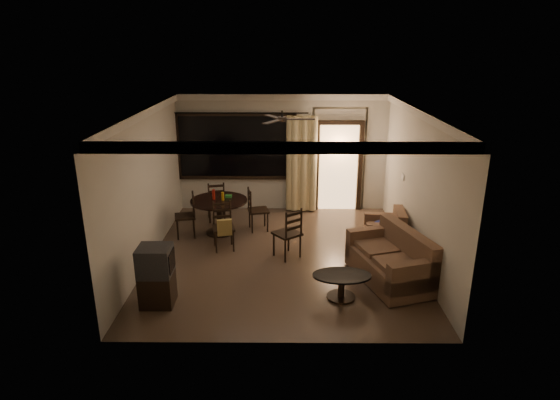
{
  "coord_description": "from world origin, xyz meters",
  "views": [
    {
      "loc": [
        0.02,
        -8.22,
        3.94
      ],
      "look_at": [
        -0.04,
        0.2,
        1.08
      ],
      "focal_mm": 30.0,
      "sensor_mm": 36.0,
      "label": 1
    }
  ],
  "objects_px": {
    "dining_table": "(219,207)",
    "dining_chair_north": "(217,209)",
    "side_chair": "(287,242)",
    "coffee_table": "(342,282)",
    "armchair": "(386,232)",
    "dining_chair_west": "(186,224)",
    "dining_chair_south": "(224,235)",
    "dining_chair_east": "(258,218)",
    "sofa": "(393,261)",
    "tv_cabinet": "(157,276)"
  },
  "relations": [
    {
      "from": "tv_cabinet",
      "to": "dining_chair_west",
      "type": "bearing_deg",
      "value": 91.42
    },
    {
      "from": "dining_chair_west",
      "to": "side_chair",
      "type": "bearing_deg",
      "value": 52.16
    },
    {
      "from": "dining_chair_west",
      "to": "dining_chair_east",
      "type": "xyz_separation_m",
      "value": [
        1.51,
        0.37,
        0.0
      ]
    },
    {
      "from": "dining_chair_north",
      "to": "side_chair",
      "type": "bearing_deg",
      "value": 116.98
    },
    {
      "from": "dining_chair_west",
      "to": "sofa",
      "type": "xyz_separation_m",
      "value": [
        3.94,
        -1.92,
        0.07
      ]
    },
    {
      "from": "coffee_table",
      "to": "side_chair",
      "type": "relative_size",
      "value": 0.94
    },
    {
      "from": "tv_cabinet",
      "to": "side_chair",
      "type": "relative_size",
      "value": 0.97
    },
    {
      "from": "side_chair",
      "to": "sofa",
      "type": "bearing_deg",
      "value": 115.26
    },
    {
      "from": "dining_chair_east",
      "to": "armchair",
      "type": "relative_size",
      "value": 1.14
    },
    {
      "from": "coffee_table",
      "to": "side_chair",
      "type": "distance_m",
      "value": 1.75
    },
    {
      "from": "dining_chair_west",
      "to": "dining_chair_east",
      "type": "height_order",
      "value": "same"
    },
    {
      "from": "dining_table",
      "to": "coffee_table",
      "type": "distance_m",
      "value": 3.57
    },
    {
      "from": "coffee_table",
      "to": "dining_chair_north",
      "type": "bearing_deg",
      "value": 125.57
    },
    {
      "from": "dining_chair_south",
      "to": "coffee_table",
      "type": "xyz_separation_m",
      "value": [
        2.12,
        -1.87,
        -0.03
      ]
    },
    {
      "from": "dining_chair_west",
      "to": "side_chair",
      "type": "height_order",
      "value": "side_chair"
    },
    {
      "from": "dining_chair_north",
      "to": "armchair",
      "type": "distance_m",
      "value": 3.9
    },
    {
      "from": "tv_cabinet",
      "to": "sofa",
      "type": "bearing_deg",
      "value": 11.26
    },
    {
      "from": "dining_chair_north",
      "to": "tv_cabinet",
      "type": "xyz_separation_m",
      "value": [
        -0.42,
        -3.68,
        0.21
      ]
    },
    {
      "from": "dining_chair_west",
      "to": "sofa",
      "type": "height_order",
      "value": "dining_chair_west"
    },
    {
      "from": "tv_cabinet",
      "to": "side_chair",
      "type": "distance_m",
      "value": 2.69
    },
    {
      "from": "dining_table",
      "to": "tv_cabinet",
      "type": "relative_size",
      "value": 1.24
    },
    {
      "from": "dining_table",
      "to": "side_chair",
      "type": "relative_size",
      "value": 1.2
    },
    {
      "from": "dining_table",
      "to": "dining_chair_south",
      "type": "bearing_deg",
      "value": -77.28
    },
    {
      "from": "dining_chair_west",
      "to": "coffee_table",
      "type": "xyz_separation_m",
      "value": [
        3.0,
        -2.52,
        -0.01
      ]
    },
    {
      "from": "dining_chair_east",
      "to": "side_chair",
      "type": "xyz_separation_m",
      "value": [
        0.64,
        -1.37,
        0.02
      ]
    },
    {
      "from": "dining_chair_north",
      "to": "side_chair",
      "type": "xyz_separation_m",
      "value": [
        1.63,
        -1.95,
        0.02
      ]
    },
    {
      "from": "dining_table",
      "to": "coffee_table",
      "type": "xyz_separation_m",
      "value": [
        2.31,
        -2.71,
        -0.32
      ]
    },
    {
      "from": "dining_chair_east",
      "to": "dining_chair_west",
      "type": "bearing_deg",
      "value": 91.03
    },
    {
      "from": "dining_chair_south",
      "to": "side_chair",
      "type": "bearing_deg",
      "value": -28.3
    },
    {
      "from": "dining_chair_west",
      "to": "sofa",
      "type": "distance_m",
      "value": 4.39
    },
    {
      "from": "dining_chair_west",
      "to": "side_chair",
      "type": "xyz_separation_m",
      "value": [
        2.14,
        -1.0,
        0.02
      ]
    },
    {
      "from": "dining_table",
      "to": "dining_chair_west",
      "type": "height_order",
      "value": "dining_table"
    },
    {
      "from": "sofa",
      "to": "coffee_table",
      "type": "distance_m",
      "value": 1.12
    },
    {
      "from": "dining_table",
      "to": "dining_chair_east",
      "type": "distance_m",
      "value": 0.89
    },
    {
      "from": "sofa",
      "to": "coffee_table",
      "type": "height_order",
      "value": "sofa"
    },
    {
      "from": "tv_cabinet",
      "to": "sofa",
      "type": "xyz_separation_m",
      "value": [
        3.85,
        0.8,
        -0.14
      ]
    },
    {
      "from": "dining_chair_east",
      "to": "dining_chair_north",
      "type": "relative_size",
      "value": 1.0
    },
    {
      "from": "dining_chair_west",
      "to": "sofa",
      "type": "relative_size",
      "value": 0.51
    },
    {
      "from": "dining_chair_south",
      "to": "dining_chair_north",
      "type": "height_order",
      "value": "same"
    },
    {
      "from": "dining_chair_north",
      "to": "side_chair",
      "type": "relative_size",
      "value": 0.94
    },
    {
      "from": "dining_chair_east",
      "to": "coffee_table",
      "type": "bearing_deg",
      "value": -165.5
    },
    {
      "from": "dining_chair_north",
      "to": "coffee_table",
      "type": "bearing_deg",
      "value": 112.75
    },
    {
      "from": "side_chair",
      "to": "coffee_table",
      "type": "bearing_deg",
      "value": 81.76
    },
    {
      "from": "sofa",
      "to": "armchair",
      "type": "bearing_deg",
      "value": 64.99
    },
    {
      "from": "dining_table",
      "to": "dining_chair_north",
      "type": "xyz_separation_m",
      "value": [
        -0.18,
        0.77,
        -0.31
      ]
    },
    {
      "from": "tv_cabinet",
      "to": "armchair",
      "type": "height_order",
      "value": "tv_cabinet"
    },
    {
      "from": "dining_chair_east",
      "to": "dining_chair_north",
      "type": "distance_m",
      "value": 1.15
    },
    {
      "from": "sofa",
      "to": "dining_table",
      "type": "bearing_deg",
      "value": 129.69
    },
    {
      "from": "dining_table",
      "to": "armchair",
      "type": "xyz_separation_m",
      "value": [
        3.44,
        -0.7,
        -0.28
      ]
    },
    {
      "from": "tv_cabinet",
      "to": "armchair",
      "type": "xyz_separation_m",
      "value": [
        4.04,
        2.21,
        -0.18
      ]
    }
  ]
}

